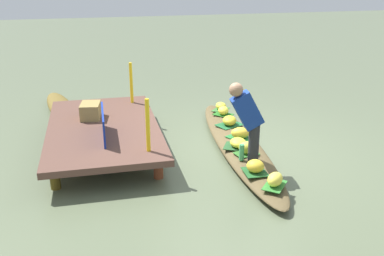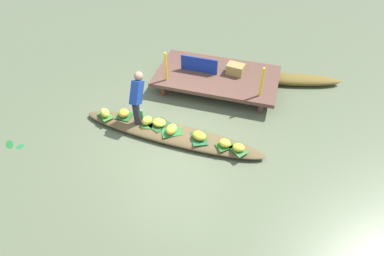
# 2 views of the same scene
# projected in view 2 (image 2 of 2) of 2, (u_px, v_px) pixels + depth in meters

# --- Properties ---
(canal_water) EXTENTS (40.00, 40.00, 0.00)m
(canal_water) POSITION_uv_depth(u_px,v_px,m) (171.00, 137.00, 7.42)
(canal_water) COLOR #576348
(canal_water) RESTS_ON ground
(dock_platform) EXTENTS (3.20, 1.80, 0.41)m
(dock_platform) POSITION_uv_depth(u_px,v_px,m) (217.00, 76.00, 8.60)
(dock_platform) COLOR brown
(dock_platform) RESTS_ON ground
(vendor_boat) EXTENTS (4.35, 0.92, 0.19)m
(vendor_boat) POSITION_uv_depth(u_px,v_px,m) (171.00, 134.00, 7.36)
(vendor_boat) COLOR brown
(vendor_boat) RESTS_ON ground
(moored_boat) EXTENTS (2.49, 0.99, 0.24)m
(moored_boat) POSITION_uv_depth(u_px,v_px,m) (295.00, 80.00, 8.89)
(moored_boat) COLOR brown
(moored_boat) RESTS_ON ground
(leaf_mat_0) EXTENTS (0.48, 0.54, 0.01)m
(leaf_mat_0) POSITION_uv_depth(u_px,v_px,m) (199.00, 138.00, 7.11)
(leaf_mat_0) COLOR #1D5B2F
(leaf_mat_0) RESTS_ON vendor_boat
(banana_bunch_0) EXTENTS (0.38, 0.34, 0.17)m
(banana_bunch_0) POSITION_uv_depth(u_px,v_px,m) (199.00, 136.00, 7.05)
(banana_bunch_0) COLOR gold
(banana_bunch_0) RESTS_ON vendor_boat
(leaf_mat_1) EXTENTS (0.52, 0.47, 0.01)m
(leaf_mat_1) POSITION_uv_depth(u_px,v_px,m) (172.00, 132.00, 7.25)
(leaf_mat_1) COLOR #237132
(leaf_mat_1) RESTS_ON vendor_boat
(banana_bunch_1) EXTENTS (0.25, 0.33, 0.19)m
(banana_bunch_1) POSITION_uv_depth(u_px,v_px,m) (171.00, 129.00, 7.19)
(banana_bunch_1) COLOR yellow
(banana_bunch_1) RESTS_ON vendor_boat
(leaf_mat_2) EXTENTS (0.45, 0.44, 0.01)m
(leaf_mat_2) POSITION_uv_depth(u_px,v_px,m) (106.00, 116.00, 7.67)
(leaf_mat_2) COLOR #30792D
(leaf_mat_2) RESTS_ON vendor_boat
(banana_bunch_2) EXTENTS (0.33, 0.33, 0.18)m
(banana_bunch_2) POSITION_uv_depth(u_px,v_px,m) (105.00, 113.00, 7.61)
(banana_bunch_2) COLOR #F2E149
(banana_bunch_2) RESTS_ON vendor_boat
(leaf_mat_3) EXTENTS (0.43, 0.43, 0.01)m
(leaf_mat_3) POSITION_uv_depth(u_px,v_px,m) (225.00, 146.00, 6.94)
(leaf_mat_3) COLOR #246720
(leaf_mat_3) RESTS_ON vendor_boat
(banana_bunch_3) EXTENTS (0.29, 0.25, 0.16)m
(banana_bunch_3) POSITION_uv_depth(u_px,v_px,m) (225.00, 143.00, 6.89)
(banana_bunch_3) COLOR yellow
(banana_bunch_3) RESTS_ON vendor_boat
(leaf_mat_4) EXTENTS (0.50, 0.54, 0.01)m
(leaf_mat_4) POSITION_uv_depth(u_px,v_px,m) (160.00, 125.00, 7.43)
(leaf_mat_4) COLOR #234F28
(leaf_mat_4) RESTS_ON vendor_boat
(banana_bunch_4) EXTENTS (0.34, 0.29, 0.14)m
(banana_bunch_4) POSITION_uv_depth(u_px,v_px,m) (159.00, 123.00, 7.38)
(banana_bunch_4) COLOR yellow
(banana_bunch_4) RESTS_ON vendor_boat
(leaf_mat_5) EXTENTS (0.36, 0.32, 0.01)m
(leaf_mat_5) POSITION_uv_depth(u_px,v_px,m) (124.00, 116.00, 7.66)
(leaf_mat_5) COLOR #215928
(leaf_mat_5) RESTS_ON vendor_boat
(banana_bunch_5) EXTENTS (0.28, 0.28, 0.18)m
(banana_bunch_5) POSITION_uv_depth(u_px,v_px,m) (124.00, 113.00, 7.60)
(banana_bunch_5) COLOR gold
(banana_bunch_5) RESTS_ON vendor_boat
(leaf_mat_6) EXTENTS (0.45, 0.43, 0.01)m
(leaf_mat_6) POSITION_uv_depth(u_px,v_px,m) (238.00, 150.00, 6.85)
(leaf_mat_6) COLOR #366F34
(leaf_mat_6) RESTS_ON vendor_boat
(banana_bunch_6) EXTENTS (0.27, 0.22, 0.15)m
(banana_bunch_6) POSITION_uv_depth(u_px,v_px,m) (239.00, 148.00, 6.80)
(banana_bunch_6) COLOR yellow
(banana_bunch_6) RESTS_ON vendor_boat
(leaf_mat_7) EXTENTS (0.32, 0.39, 0.01)m
(leaf_mat_7) POSITION_uv_depth(u_px,v_px,m) (147.00, 124.00, 7.46)
(leaf_mat_7) COLOR #306C29
(leaf_mat_7) RESTS_ON vendor_boat
(banana_bunch_7) EXTENTS (0.29, 0.31, 0.20)m
(banana_bunch_7) POSITION_uv_depth(u_px,v_px,m) (147.00, 120.00, 7.40)
(banana_bunch_7) COLOR yellow
(banana_bunch_7) RESTS_ON vendor_boat
(vendor_person) EXTENTS (0.21, 0.53, 1.19)m
(vendor_person) POSITION_uv_depth(u_px,v_px,m) (137.00, 96.00, 7.11)
(vendor_person) COLOR #28282D
(vendor_person) RESTS_ON vendor_boat
(water_bottle) EXTENTS (0.08, 0.08, 0.24)m
(water_bottle) POSITION_uv_depth(u_px,v_px,m) (142.00, 114.00, 7.52)
(water_bottle) COLOR #46A661
(water_bottle) RESTS_ON vendor_boat
(market_banner) EXTENTS (0.99, 0.04, 0.42)m
(market_banner) POSITION_uv_depth(u_px,v_px,m) (199.00, 65.00, 8.52)
(market_banner) COLOR navy
(market_banner) RESTS_ON dock_platform
(railing_post_west) EXTENTS (0.06, 0.06, 0.78)m
(railing_post_west) POSITION_uv_depth(u_px,v_px,m) (166.00, 67.00, 8.12)
(railing_post_west) COLOR yellow
(railing_post_west) RESTS_ON dock_platform
(railing_post_east) EXTENTS (0.06, 0.06, 0.78)m
(railing_post_east) POSITION_uv_depth(u_px,v_px,m) (262.00, 82.00, 7.63)
(railing_post_east) COLOR yellow
(railing_post_east) RESTS_ON dock_platform
(produce_crate) EXTENTS (0.48, 0.38, 0.27)m
(produce_crate) POSITION_uv_depth(u_px,v_px,m) (235.00, 69.00, 8.51)
(produce_crate) COLOR olive
(produce_crate) RESTS_ON dock_platform
(drifting_plant_0) EXTENTS (0.33, 0.32, 0.01)m
(drifting_plant_0) POSITION_uv_depth(u_px,v_px,m) (9.00, 144.00, 7.23)
(drifting_plant_0) COLOR #1D6027
(drifting_plant_0) RESTS_ON ground
(drifting_plant_1) EXTENTS (0.21, 0.22, 0.01)m
(drifting_plant_1) POSITION_uv_depth(u_px,v_px,m) (20.00, 147.00, 7.18)
(drifting_plant_1) COLOR #1E6E3D
(drifting_plant_1) RESTS_ON ground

